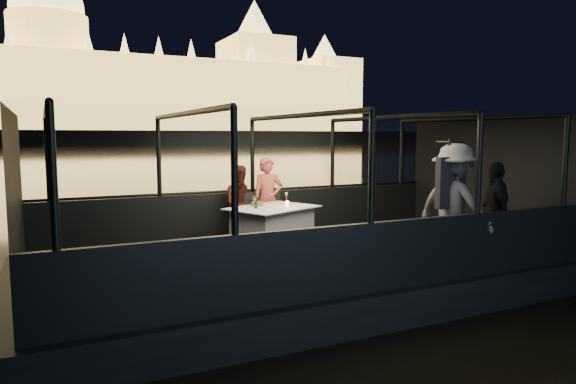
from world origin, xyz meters
name	(u,v)px	position (x,y,z in m)	size (l,w,h in m)	color
river_water	(68,152)	(0.00, 80.00, 0.00)	(500.00, 500.00, 0.00)	black
boat_hull	(299,289)	(0.00, 0.00, 0.00)	(8.60, 4.40, 1.00)	black
boat_deck	(299,260)	(0.00, 0.00, 0.48)	(8.00, 4.00, 0.04)	black
gunwale_port	(253,214)	(0.00, 2.00, 0.95)	(8.00, 0.08, 0.90)	black
gunwale_starboard	(370,258)	(0.00, -2.00, 0.95)	(8.00, 0.08, 0.90)	black
cabin_glass_port	(252,156)	(0.00, 2.00, 2.10)	(8.00, 0.02, 1.40)	#99B2B2
cabin_glass_starboard	(372,167)	(0.00, -2.00, 2.10)	(8.00, 0.02, 1.40)	#99B2B2
cabin_roof_glass	(299,116)	(0.00, 0.00, 2.80)	(8.00, 4.00, 0.02)	#99B2B2
end_wall_fore	(17,202)	(-4.00, 0.00, 1.65)	(0.02, 4.00, 2.30)	black
end_wall_aft	(483,179)	(4.00, 0.00, 1.65)	(0.02, 4.00, 2.30)	black
canopy_ribs	(299,188)	(0.00, 0.00, 1.65)	(8.00, 4.00, 2.30)	black
embankment	(52,140)	(0.00, 210.00, 1.00)	(400.00, 140.00, 6.00)	#423D33
parliament_building	(49,51)	(0.00, 175.00, 29.00)	(220.00, 32.00, 60.00)	#F2D18C
dining_table_central	(273,229)	(-0.15, 0.71, 0.89)	(1.45, 1.05, 0.77)	silver
chair_port_left	(256,219)	(-0.15, 1.47, 0.95)	(0.43, 0.43, 0.92)	black
chair_port_right	(273,218)	(0.16, 1.40, 0.95)	(0.45, 0.45, 0.96)	black
coat_stand	(447,209)	(1.76, -1.46, 1.40)	(0.54, 0.43, 1.95)	black
person_woman_coral	(268,201)	(0.14, 1.58, 1.25)	(0.57, 0.38, 1.58)	#D65A4E
person_man_maroon	(241,203)	(-0.40, 1.56, 1.25)	(0.69, 0.54, 1.45)	#3D1311
passenger_stripe	(454,212)	(1.87, -1.49, 1.35)	(1.21, 0.68, 1.88)	silver
passenger_dark	(495,207)	(2.82, -1.38, 1.35)	(0.93, 0.39, 1.58)	black
wine_bottle	(256,200)	(-0.46, 0.70, 1.42)	(0.06, 0.06, 0.27)	#163C19
bread_basket	(257,204)	(-0.35, 0.91, 1.31)	(0.21, 0.21, 0.08)	olive
amber_candle	(287,204)	(0.12, 0.69, 1.31)	(0.06, 0.06, 0.09)	#FFB53F
plate_near	(302,206)	(0.35, 0.56, 1.27)	(0.22, 0.22, 0.01)	white
plate_far	(254,206)	(-0.41, 0.90, 1.27)	(0.24, 0.24, 0.02)	white
wine_glass_white	(255,203)	(-0.49, 0.68, 1.36)	(0.07, 0.07, 0.20)	silver
wine_glass_red	(286,199)	(0.22, 0.93, 1.36)	(0.07, 0.07, 0.21)	white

